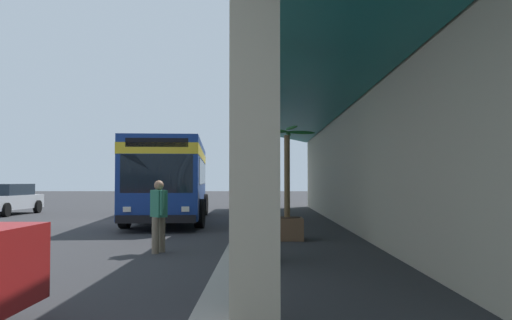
# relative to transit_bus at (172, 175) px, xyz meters

# --- Properties ---
(ground) EXTENTS (120.00, 120.00, 0.00)m
(ground) POSITION_rel_transit_bus_xyz_m (0.78, 6.13, -1.85)
(ground) COLOR #2D2D30
(curb_strip) EXTENTS (36.18, 0.50, 0.12)m
(curb_strip) POSITION_rel_transit_bus_xyz_m (3.55, 3.18, -1.79)
(curb_strip) COLOR #9E998E
(curb_strip) RESTS_ON ground
(transit_bus) EXTENTS (11.38, 3.50, 3.34)m
(transit_bus) POSITION_rel_transit_bus_xyz_m (0.00, 0.00, 0.00)
(transit_bus) COLOR navy
(transit_bus) RESTS_ON ground
(parked_sedan_silver) EXTENTS (4.50, 2.19, 1.47)m
(parked_sedan_silver) POSITION_rel_transit_bus_xyz_m (-3.43, -8.55, -1.10)
(parked_sedan_silver) COLOR #B2B5BA
(parked_sedan_silver) RESTS_ON ground
(pedestrian) EXTENTS (0.62, 0.45, 1.64)m
(pedestrian) POSITION_rel_transit_bus_xyz_m (9.96, 1.40, -0.94)
(pedestrian) COLOR #726651
(pedestrian) RESTS_ON ground
(potted_palm) EXTENTS (1.60, 1.58, 3.14)m
(potted_palm) POSITION_rel_transit_bus_xyz_m (7.23, 4.44, -1.15)
(potted_palm) COLOR brown
(potted_palm) RESTS_ON ground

